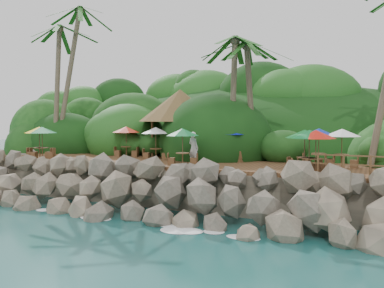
% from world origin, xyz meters
% --- Properties ---
extents(ground, '(140.00, 140.00, 0.00)m').
position_xyz_m(ground, '(0.00, 0.00, 0.00)').
color(ground, '#19514F').
rests_on(ground, ground).
extents(land_base, '(32.00, 25.20, 2.10)m').
position_xyz_m(land_base, '(0.00, 16.00, 1.05)').
color(land_base, gray).
rests_on(land_base, ground).
extents(jungle_hill, '(44.80, 28.00, 15.40)m').
position_xyz_m(jungle_hill, '(0.00, 23.50, 0.00)').
color(jungle_hill, '#143811').
rests_on(jungle_hill, ground).
extents(seawall, '(29.00, 4.00, 2.30)m').
position_xyz_m(seawall, '(0.00, 2.00, 1.15)').
color(seawall, gray).
rests_on(seawall, ground).
extents(terrace, '(26.00, 5.00, 0.20)m').
position_xyz_m(terrace, '(0.00, 6.00, 2.20)').
color(terrace, brown).
rests_on(terrace, land_base).
extents(jungle_foliage, '(44.00, 16.00, 12.00)m').
position_xyz_m(jungle_foliage, '(0.00, 15.00, 0.00)').
color(jungle_foliage, '#143811').
rests_on(jungle_foliage, ground).
extents(foam_line, '(25.20, 0.80, 0.06)m').
position_xyz_m(foam_line, '(0.00, 0.30, 0.03)').
color(foam_line, white).
rests_on(foam_line, ground).
extents(palms, '(29.81, 7.22, 12.45)m').
position_xyz_m(palms, '(0.36, 8.54, 11.59)').
color(palms, brown).
rests_on(palms, ground).
extents(palapa, '(5.67, 5.67, 4.60)m').
position_xyz_m(palapa, '(-2.51, 9.47, 5.79)').
color(palapa, brown).
rests_on(palapa, ground).
extents(dining_clusters, '(24.04, 5.09, 2.05)m').
position_xyz_m(dining_clusters, '(1.72, 5.92, 4.00)').
color(dining_clusters, brown).
rests_on(dining_clusters, terrace).
extents(railing, '(6.10, 0.10, 1.00)m').
position_xyz_m(railing, '(10.19, 3.65, 2.91)').
color(railing, brown).
rests_on(railing, terrace).
extents(waiter, '(0.78, 0.64, 1.84)m').
position_xyz_m(waiter, '(0.35, 5.44, 3.22)').
color(waiter, white).
rests_on(waiter, terrace).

